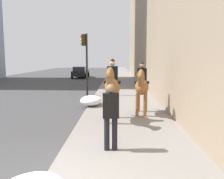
# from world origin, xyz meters

# --- Properties ---
(mounted_horse_near) EXTENTS (2.15, 0.66, 2.34)m
(mounted_horse_near) POSITION_xyz_m (4.67, -1.27, 1.43)
(mounted_horse_near) COLOR brown
(mounted_horse_near) RESTS_ON sidewalk_slab
(mounted_horse_far) EXTENTS (2.15, 0.78, 2.21)m
(mounted_horse_far) POSITION_xyz_m (5.84, -2.48, 1.32)
(mounted_horse_far) COLOR brown
(mounted_horse_far) RESTS_ON sidewalk_slab
(pedestrian_greeting) EXTENTS (0.29, 0.42, 1.70)m
(pedestrian_greeting) POSITION_xyz_m (1.81, -1.29, 1.10)
(pedestrian_greeting) COLOR black
(pedestrian_greeting) RESTS_ON sidewalk_slab
(car_near_lane) EXTENTS (4.53, 1.92, 1.44)m
(car_near_lane) POSITION_xyz_m (26.48, 3.22, 0.76)
(car_near_lane) COLOR black
(car_near_lane) RESTS_ON ground
(traffic_light_near_curb) EXTENTS (0.20, 0.44, 3.99)m
(traffic_light_near_curb) POSITION_xyz_m (11.00, 0.54, 2.67)
(traffic_light_near_curb) COLOR black
(traffic_light_near_curb) RESTS_ON ground
(snow_pile_far) EXTENTS (1.41, 1.09, 0.49)m
(snow_pile_far) POSITION_xyz_m (7.70, -0.15, 0.36)
(snow_pile_far) COLOR white
(snow_pile_far) RESTS_ON sidewalk_slab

